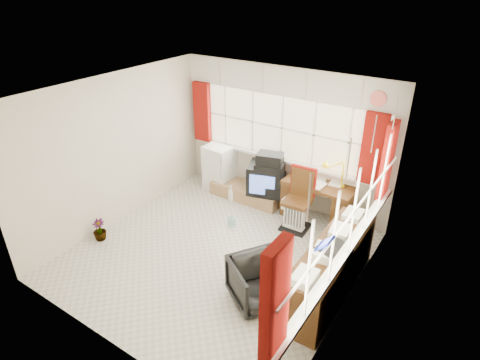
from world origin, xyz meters
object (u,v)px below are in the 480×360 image
at_px(desk_lamp, 343,169).
at_px(task_chair, 300,196).
at_px(desk, 319,199).
at_px(tv_bench, 247,192).
at_px(office_chair, 259,282).
at_px(credenza, 331,268).
at_px(mini_fridge, 221,167).
at_px(radiator, 294,218).
at_px(crt_tv, 265,178).

distance_m(desk_lamp, task_chair, 0.82).
bearing_deg(desk, desk_lamp, 13.28).
relative_size(task_chair, tv_bench, 0.76).
distance_m(office_chair, credenza, 0.97).
bearing_deg(credenza, desk, 118.49).
height_order(task_chair, tv_bench, task_chair).
height_order(office_chair, credenza, credenza).
height_order(office_chair, mini_fridge, mini_fridge).
distance_m(desk, office_chair, 2.27).
xyz_separation_m(desk, mini_fridge, (-2.08, -0.00, 0.06)).
distance_m(desk, credenza, 1.82).
bearing_deg(office_chair, desk_lamp, 28.98).
distance_m(credenza, tv_bench, 2.75).
height_order(task_chair, credenza, task_chair).
relative_size(radiator, credenza, 0.27).
relative_size(desk, desk_lamp, 2.60).
bearing_deg(mini_fridge, task_chair, -11.02).
relative_size(task_chair, crt_tv, 1.44).
bearing_deg(office_chair, desk, 37.21).
bearing_deg(task_chair, office_chair, -79.35).
bearing_deg(task_chair, mini_fridge, 168.98).
xyz_separation_m(desk, desk_lamp, (0.33, 0.08, 0.63)).
bearing_deg(crt_tv, desk_lamp, 5.68).
distance_m(desk_lamp, crt_tv, 1.46).
bearing_deg(desk_lamp, task_chair, -139.39).
relative_size(task_chair, office_chair, 1.54).
xyz_separation_m(task_chair, tv_bench, (-1.22, 0.29, -0.44)).
bearing_deg(credenza, tv_bench, 146.30).
distance_m(office_chair, crt_tv, 2.52).
relative_size(credenza, tv_bench, 1.43).
height_order(tv_bench, mini_fridge, mini_fridge).
bearing_deg(credenza, crt_tv, 141.02).
xyz_separation_m(radiator, crt_tv, (-0.85, 0.47, 0.30)).
height_order(office_chair, tv_bench, office_chair).
distance_m(office_chair, tv_bench, 2.70).
height_order(task_chair, office_chair, task_chair).
relative_size(task_chair, radiator, 1.98).
relative_size(tv_bench, mini_fridge, 1.56).
distance_m(credenza, crt_tv, 2.45).
relative_size(desk_lamp, office_chair, 0.68).
height_order(desk, desk_lamp, desk_lamp).
relative_size(desk_lamp, tv_bench, 0.33).
distance_m(task_chair, mini_fridge, 1.93).
xyz_separation_m(credenza, mini_fridge, (-2.95, 1.60, 0.06)).
height_order(crt_tv, mini_fridge, mini_fridge).
bearing_deg(desk_lamp, tv_bench, -174.81).
distance_m(task_chair, radiator, 0.38).
bearing_deg(crt_tv, radiator, -29.15).
bearing_deg(task_chair, desk, 62.81).
distance_m(task_chair, office_chair, 1.95).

